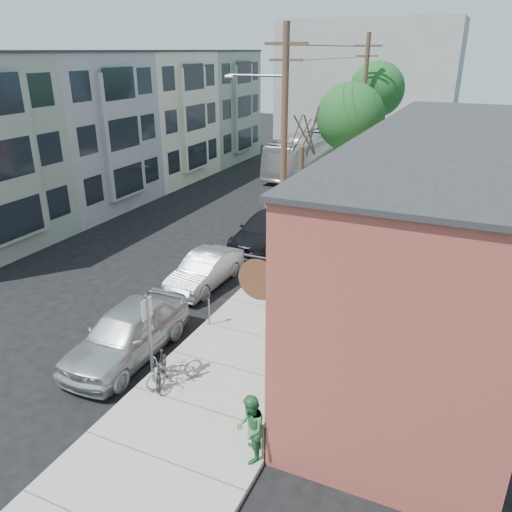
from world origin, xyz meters
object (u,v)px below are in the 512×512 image
at_px(patron_grey, 298,321).
at_px(car_2, 265,230).
at_px(tree_leafy_far, 377,90).
at_px(parked_bike_a, 161,368).
at_px(patio_chair_a, 292,373).
at_px(patron_green, 250,429).
at_px(cyclist, 283,282).
at_px(utility_pole_near, 283,145).
at_px(car_0, 127,332).
at_px(parking_meter_far, 294,229).
at_px(car_1, 205,270).
at_px(patio_chair_b, 283,393).
at_px(parked_bike_b, 175,370).
at_px(car_3, 296,197).
at_px(tree_leafy_mid, 350,117).
at_px(parking_meter_near, 209,304).
at_px(tree_bare, 300,202).
at_px(bus, 308,153).
at_px(sign_post, 149,331).

relative_size(patron_grey, car_2, 0.29).
relative_size(tree_leafy_far, parked_bike_a, 5.42).
xyz_separation_m(patio_chair_a, patron_grey, (-0.66, 2.29, 0.35)).
height_order(patron_green, car_2, patron_green).
height_order(cyclist, parked_bike_a, cyclist).
distance_m(utility_pole_near, car_0, 10.21).
xyz_separation_m(parking_meter_far, car_1, (-1.85, -5.57, -0.28)).
bearing_deg(patio_chair_b, cyclist, 135.11).
bearing_deg(parked_bike_b, car_3, 131.89).
bearing_deg(tree_leafy_mid, utility_pole_near, -92.40).
bearing_deg(parking_meter_far, parked_bike_a, -88.40).
relative_size(parking_meter_near, patio_chair_a, 1.41).
xyz_separation_m(parking_meter_near, tree_leafy_far, (0.55, 23.24, 5.58)).
bearing_deg(car_3, tree_bare, -74.71).
height_order(car_2, bus, bus).
bearing_deg(tree_leafy_mid, patron_green, -80.96).
distance_m(parking_meter_near, tree_leafy_far, 23.90).
relative_size(parked_bike_b, car_3, 0.29).
distance_m(parking_meter_far, tree_leafy_mid, 8.89).
distance_m(tree_bare, bus, 17.53).
xyz_separation_m(parking_meter_near, car_3, (-2.04, 14.50, -0.14)).
bearing_deg(car_2, patio_chair_a, -63.49).
distance_m(tree_bare, tree_leafy_far, 16.01).
bearing_deg(parked_bike_b, patio_chair_a, 55.48).
bearing_deg(parking_meter_far, patron_grey, -68.88).
distance_m(sign_post, patio_chair_b, 4.08).
bearing_deg(patio_chair_b, parked_bike_a, -149.17).
xyz_separation_m(sign_post, cyclist, (1.67, 6.11, -0.80)).
height_order(parking_meter_near, car_1, car_1).
bearing_deg(parking_meter_far, car_1, -108.41).
relative_size(tree_leafy_far, patron_grey, 5.28).
xyz_separation_m(parked_bike_b, car_3, (-2.79, 17.86, 0.23)).
xyz_separation_m(patio_chair_a, patio_chair_b, (0.08, -0.93, 0.00)).
distance_m(tree_leafy_mid, car_1, 14.26).
distance_m(car_1, car_2, 5.31).
distance_m(patio_chair_b, car_1, 8.33).
relative_size(parking_meter_near, car_2, 0.23).
relative_size(tree_bare, parked_bike_a, 3.27).
distance_m(tree_leafy_mid, car_2, 9.42).
bearing_deg(tree_bare, parking_meter_near, -94.08).
xyz_separation_m(utility_pole_near, patio_chair_a, (3.73, -8.50, -4.82)).
relative_size(tree_leafy_far, car_1, 1.96).
bearing_deg(patio_chair_b, tree_bare, 131.38).
bearing_deg(car_1, bus, 99.17).
height_order(sign_post, tree_bare, tree_bare).
height_order(parking_meter_near, patron_green, patron_green).
height_order(sign_post, tree_leafy_far, tree_leafy_far).
bearing_deg(parking_meter_far, tree_leafy_mid, 85.88).
xyz_separation_m(patio_chair_b, parked_bike_b, (-3.20, -0.36, 0.03)).
distance_m(tree_leafy_far, car_1, 21.23).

